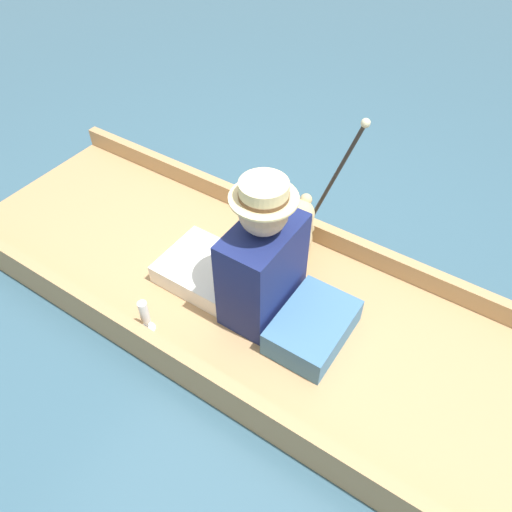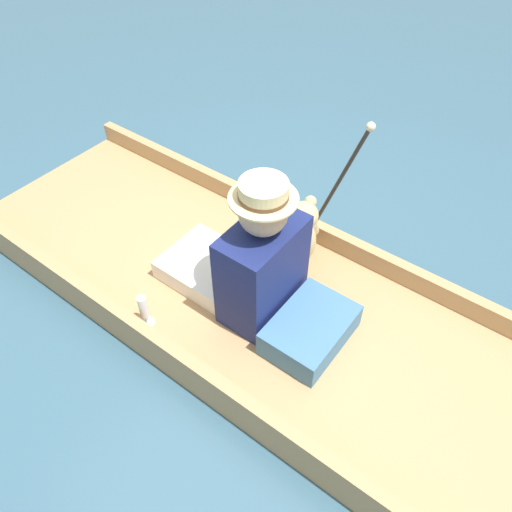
{
  "view_description": "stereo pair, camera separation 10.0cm",
  "coord_description": "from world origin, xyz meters",
  "px_view_note": "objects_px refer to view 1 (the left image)",
  "views": [
    {
      "loc": [
        -1.41,
        -1.07,
        2.14
      ],
      "look_at": [
        -0.04,
        -0.16,
        0.46
      ],
      "focal_mm": 35.0,
      "sensor_mm": 36.0,
      "label": 1
    },
    {
      "loc": [
        -1.35,
        -1.15,
        2.14
      ],
      "look_at": [
        -0.04,
        -0.16,
        0.46
      ],
      "focal_mm": 35.0,
      "sensor_mm": 36.0,
      "label": 2
    }
  ],
  "objects_px": {
    "seated_person": "(249,261)",
    "teddy_bear": "(298,232)",
    "wine_glass": "(144,314)",
    "walking_cane": "(334,179)"
  },
  "relations": [
    {
      "from": "seated_person",
      "to": "teddy_bear",
      "type": "bearing_deg",
      "value": -18.08
    },
    {
      "from": "seated_person",
      "to": "wine_glass",
      "type": "bearing_deg",
      "value": 132.98
    },
    {
      "from": "teddy_bear",
      "to": "walking_cane",
      "type": "xyz_separation_m",
      "value": [
        0.13,
        -0.11,
        0.32
      ]
    },
    {
      "from": "wine_glass",
      "to": "walking_cane",
      "type": "height_order",
      "value": "walking_cane"
    },
    {
      "from": "seated_person",
      "to": "teddy_bear",
      "type": "height_order",
      "value": "seated_person"
    },
    {
      "from": "seated_person",
      "to": "wine_glass",
      "type": "distance_m",
      "value": 0.57
    },
    {
      "from": "walking_cane",
      "to": "seated_person",
      "type": "bearing_deg",
      "value": 163.51
    },
    {
      "from": "seated_person",
      "to": "teddy_bear",
      "type": "xyz_separation_m",
      "value": [
        0.39,
        -0.05,
        -0.09
      ]
    },
    {
      "from": "wine_glass",
      "to": "walking_cane",
      "type": "distance_m",
      "value": 1.14
    },
    {
      "from": "seated_person",
      "to": "teddy_bear",
      "type": "distance_m",
      "value": 0.41
    }
  ]
}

